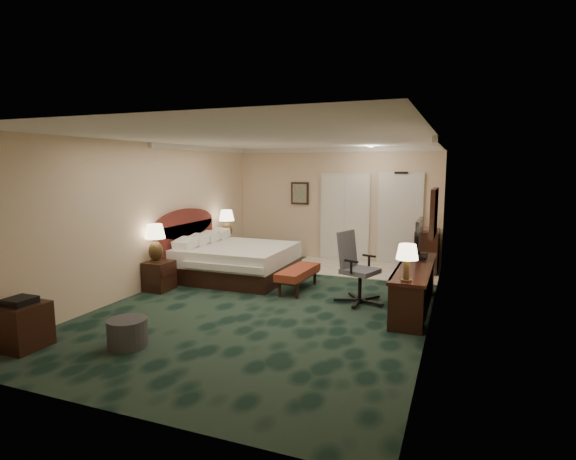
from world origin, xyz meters
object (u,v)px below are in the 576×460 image
at_px(side_table, 22,326).
at_px(desk, 414,287).
at_px(nightstand_far, 226,251).
at_px(minibar, 427,251).
at_px(ottoman, 128,333).
at_px(desk_chair, 360,268).
at_px(bed_bench, 298,279).
at_px(lamp_far, 227,224).
at_px(nightstand_near, 159,276).
at_px(lamp_near, 155,243).
at_px(tv, 419,239).
at_px(bed, 238,262).

distance_m(side_table, desk, 5.58).
xyz_separation_m(nightstand_far, minibar, (4.45, 0.89, 0.15)).
bearing_deg(ottoman, desk_chair, 50.71).
bearing_deg(bed_bench, desk_chair, -12.63).
relative_size(nightstand_far, lamp_far, 0.90).
relative_size(side_table, desk_chair, 0.48).
xyz_separation_m(side_table, minibar, (4.42, 6.17, 0.17)).
distance_m(nightstand_near, bed_bench, 2.56).
bearing_deg(desk, desk_chair, -178.96).
height_order(nightstand_near, bed_bench, nightstand_near).
bearing_deg(side_table, nightstand_near, 91.19).
height_order(lamp_near, ottoman, lamp_near).
bearing_deg(minibar, desk_chair, -107.36).
distance_m(nightstand_near, tv, 4.71).
bearing_deg(minibar, nightstand_near, -143.28).
xyz_separation_m(side_table, desk_chair, (3.55, 3.39, 0.31)).
bearing_deg(lamp_near, side_table, -88.03).
height_order(bed_bench, side_table, side_table).
distance_m(nightstand_near, ottoman, 2.63).
xyz_separation_m(bed, tv, (3.56, -0.10, 0.70)).
height_order(side_table, minibar, minibar).
distance_m(lamp_far, tv, 4.57).
distance_m(nightstand_near, lamp_near, 0.62).
height_order(bed, side_table, bed).
bearing_deg(lamp_near, bed, 55.23).
relative_size(desk_chair, minibar, 1.31).
height_order(side_table, tv, tv).
xyz_separation_m(nightstand_far, desk_chair, (3.58, -1.88, 0.29)).
bearing_deg(lamp_near, tv, 15.77).
height_order(lamp_near, bed_bench, lamp_near).
xyz_separation_m(nightstand_near, desk, (4.48, 0.58, 0.08)).
bearing_deg(desk_chair, nightstand_near, -151.96).
xyz_separation_m(lamp_near, lamp_far, (0.10, 2.48, 0.05)).
bearing_deg(bed_bench, desk, -5.69).
bearing_deg(nightstand_far, minibar, 11.29).
relative_size(bed, lamp_near, 3.03).
relative_size(nightstand_near, bed_bench, 0.44).
bearing_deg(bed, nightstand_near, -124.12).
xyz_separation_m(bed, bed_bench, (1.47, -0.43, -0.13)).
relative_size(lamp_near, minibar, 0.76).
relative_size(bed, nightstand_far, 3.49).
distance_m(lamp_far, desk, 4.84).
distance_m(lamp_far, side_table, 5.32).
height_order(ottoman, tv, tv).
xyz_separation_m(desk, minibar, (-0.01, 2.76, 0.10)).
bearing_deg(ottoman, bed_bench, 70.69).
distance_m(lamp_near, desk_chair, 3.71).
distance_m(lamp_near, desk, 4.59).
relative_size(bed, nightstand_near, 3.91).
distance_m(nightstand_near, nightstand_far, 2.45).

